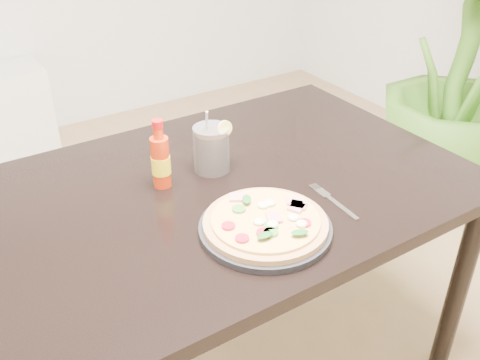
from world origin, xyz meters
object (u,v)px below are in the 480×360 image
hot_sauce_bottle (161,161)px  houseplant (461,75)px  dining_table (217,211)px  cola_cup (212,150)px  plate (265,228)px  fork (332,200)px  pizza (266,222)px

hot_sauce_bottle → houseplant: houseplant is taller
dining_table → hot_sauce_bottle: hot_sauce_bottle is taller
cola_cup → dining_table: bearing=-113.5°
hot_sauce_bottle → cola_cup: bearing=0.7°
dining_table → plate: plate is taller
fork → houseplant: (1.35, 0.61, -0.12)m
plate → cola_cup: (0.04, 0.32, 0.06)m
dining_table → fork: (0.22, -0.23, 0.09)m
pizza → houseplant: houseplant is taller
pizza → plate: bearing=158.6°
fork → dining_table: bearing=136.5°
plate → fork: (0.22, 0.01, -0.01)m
fork → plate: bearing=-173.9°
plate → hot_sauce_bottle: (-0.11, 0.32, 0.07)m
cola_cup → houseplant: (1.53, 0.30, -0.18)m
hot_sauce_bottle → pizza: bearing=-70.1°
fork → houseplant: bearing=27.6°
plate → cola_cup: bearing=82.6°
hot_sauce_bottle → houseplant: (1.69, 0.30, -0.19)m
pizza → fork: (0.22, 0.01, -0.02)m
hot_sauce_bottle → fork: (0.34, -0.31, -0.07)m
plate → pizza: pizza is taller
dining_table → cola_cup: size_ratio=7.33×
plate → hot_sauce_bottle: bearing=109.7°
cola_cup → houseplant: 1.57m
plate → pizza: 0.02m
dining_table → houseplant: houseplant is taller
plate → fork: plate is taller
pizza → hot_sauce_bottle: (-0.12, 0.32, 0.05)m
dining_table → fork: fork is taller
hot_sauce_bottle → fork: size_ratio=1.03×
cola_cup → fork: cola_cup is taller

